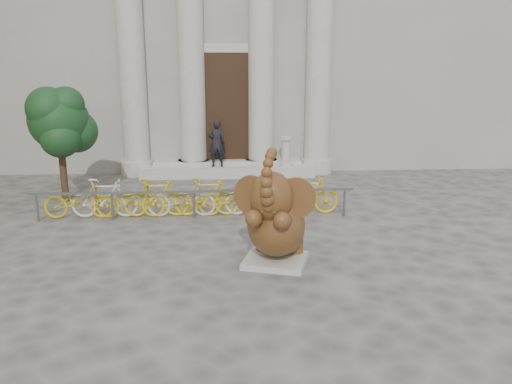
{
  "coord_description": "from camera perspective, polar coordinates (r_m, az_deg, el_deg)",
  "views": [
    {
      "loc": [
        -0.12,
        -7.84,
        3.62
      ],
      "look_at": [
        0.54,
        2.42,
        1.1
      ],
      "focal_mm": 35.0,
      "sensor_mm": 36.0,
      "label": 1
    }
  ],
  "objects": [
    {
      "name": "bike_rack",
      "position": [
        12.7,
        -7.15,
        -0.55
      ],
      "size": [
        8.0,
        0.53,
        1.0
      ],
      "color": "slate",
      "rests_on": "ground"
    },
    {
      "name": "pedestrian",
      "position": [
        17.24,
        -4.53,
        5.59
      ],
      "size": [
        0.64,
        0.46,
        1.63
      ],
      "primitive_type": "imported",
      "rotation": [
        0.0,
        0.0,
        3.26
      ],
      "color": "black",
      "rests_on": "entrance_steps"
    },
    {
      "name": "classical_building",
      "position": [
        22.9,
        -3.58,
        19.68
      ],
      "size": [
        22.0,
        10.7,
        12.0
      ],
      "color": "gray",
      "rests_on": "ground"
    },
    {
      "name": "elephant_statue",
      "position": [
        9.39,
        2.22,
        -3.5
      ],
      "size": [
        1.52,
        1.81,
        2.29
      ],
      "rotation": [
        0.0,
        0.0,
        -0.3
      ],
      "color": "#A8A59E",
      "rests_on": "ground"
    },
    {
      "name": "tree",
      "position": [
        14.76,
        -21.52,
        7.43
      ],
      "size": [
        1.84,
        1.68,
        3.2
      ],
      "color": "#332114",
      "rests_on": "ground"
    },
    {
      "name": "ground",
      "position": [
        8.64,
        -2.61,
        -11.02
      ],
      "size": [
        80.0,
        80.0,
        0.0
      ],
      "primitive_type": "plane",
      "color": "#474442",
      "rests_on": "ground"
    },
    {
      "name": "entrance_steps",
      "position": [
        17.58,
        -3.23,
        2.47
      ],
      "size": [
        6.0,
        1.2,
        0.36
      ],
      "primitive_type": "cube",
      "color": "#A8A59E",
      "rests_on": "ground"
    },
    {
      "name": "balustrade_post",
      "position": [
        17.3,
        3.43,
        4.5
      ],
      "size": [
        0.42,
        0.42,
        1.04
      ],
      "color": "#A8A59E",
      "rests_on": "entrance_steps"
    }
  ]
}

